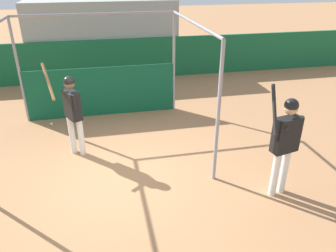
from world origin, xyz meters
The scene contains 7 objects.
ground_plane centered at (0.00, 0.00, 0.00)m, with size 60.00×60.00×0.00m, color #A8754C.
outfield_wall centered at (0.00, 6.50, 0.73)m, with size 24.00×0.12×1.46m.
bleacher_section centered at (0.00, 7.76, 1.37)m, with size 5.40×2.40×2.74m.
batting_cage centered at (-0.23, 2.76, 1.17)m, with size 4.11×3.67×2.75m.
player_batter centered at (-0.88, 1.30, 1.09)m, with size 0.76×0.79×1.99m.
player_waiting centered at (2.77, -0.94, 1.15)m, with size 0.72×0.52×2.10m.
baseball centered at (-1.62, 2.90, 0.04)m, with size 0.07×0.07×0.07m.
Camera 1 is at (-0.20, -5.34, 3.80)m, focal length 35.00 mm.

